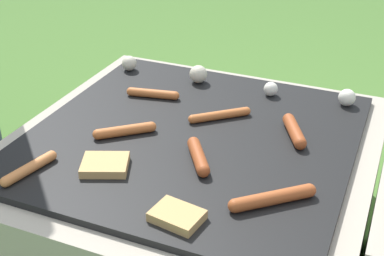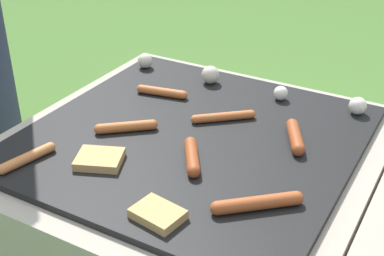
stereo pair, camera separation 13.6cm
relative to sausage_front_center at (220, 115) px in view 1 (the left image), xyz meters
The scene contains 12 objects.
ground_plane 0.40m from the sausage_front_center, 108.09° to the right, with size 14.00×14.00×0.00m, color #47702D.
grill 0.23m from the sausage_front_center, 108.09° to the right, with size 0.91×0.91×0.37m.
sausage_front_center is the anchor object (origin of this frame).
sausage_back_left 0.21m from the sausage_front_center, ahead, with size 0.09×0.14×0.03m.
sausage_mid_right 0.22m from the sausage_front_center, 82.81° to the right, with size 0.10×0.13×0.03m.
sausage_back_right 0.26m from the sausage_front_center, 137.62° to the right, with size 0.13×0.11×0.03m.
sausage_mid_left 0.52m from the sausage_front_center, 126.87° to the right, with size 0.05×0.15×0.02m.
sausage_front_left 0.39m from the sausage_front_center, 53.09° to the right, with size 0.16×0.14×0.03m.
sausage_front_right 0.23m from the sausage_front_center, 167.88° to the left, with size 0.16×0.05×0.02m.
bread_slice_left 0.37m from the sausage_front_center, 115.86° to the right, with size 0.13×0.12×0.02m.
bread_slice_center 0.44m from the sausage_front_center, 80.88° to the right, with size 0.11×0.09×0.02m.
mushroom_row 0.21m from the sausage_front_center, 105.75° to the left, with size 0.74×0.07×0.05m.
Camera 1 is at (0.46, -1.09, 1.06)m, focal length 50.00 mm.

